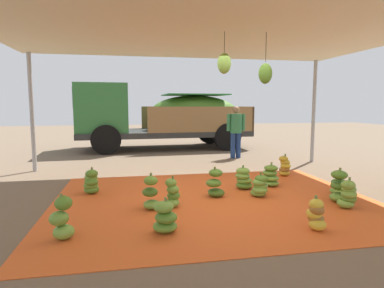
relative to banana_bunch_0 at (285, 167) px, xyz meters
The scene contains 19 objects.
ground_plane 2.53m from the banana_bunch_0, 146.08° to the left, with size 40.00×40.00×0.00m, color brown.
tarp_orange 2.64m from the banana_bunch_0, 142.76° to the right, with size 5.48×4.36×0.01m, color #E05B23.
tent_canopy 3.77m from the banana_bunch_0, 141.25° to the right, with size 8.00×7.00×2.98m.
banana_bunch_0 is the anchor object (origin of this frame).
banana_bunch_1 3.73m from the banana_bunch_0, 149.42° to the right, with size 0.35×0.37×0.58m.
banana_bunch_2 1.10m from the banana_bunch_0, 130.88° to the right, with size 0.45×0.45×0.48m.
banana_bunch_3 5.22m from the banana_bunch_0, 146.59° to the right, with size 0.37×0.36×0.56m.
banana_bunch_4 1.69m from the banana_bunch_0, 81.70° to the right, with size 0.40×0.41×0.50m.
banana_bunch_5 2.08m from the banana_bunch_0, 90.89° to the right, with size 0.41×0.40×0.58m.
banana_bunch_6 4.25m from the banana_bunch_0, 136.83° to the right, with size 0.41×0.44×0.46m.
banana_bunch_7 2.43m from the banana_bunch_0, 92.96° to the right, with size 0.38×0.37×0.50m.
banana_bunch_8 4.32m from the banana_bunch_0, 169.55° to the right, with size 0.37×0.39×0.50m.
banana_bunch_9 1.65m from the banana_bunch_0, 144.59° to the right, with size 0.45×0.45×0.47m.
banana_bunch_10 3.41m from the banana_bunch_0, 147.18° to the right, with size 0.32×0.33×0.51m.
banana_bunch_11 2.46m from the banana_bunch_0, 145.74° to the right, with size 0.43×0.43×0.55m.
banana_bunch_12 1.98m from the banana_bunch_0, 128.89° to the right, with size 0.40×0.42×0.45m.
banana_bunch_13 3.36m from the banana_bunch_0, 109.56° to the right, with size 0.32×0.35×0.46m.
cargo_truck_main 6.08m from the banana_bunch_0, 113.36° to the left, with size 6.42×2.80×2.40m.
worker_0 2.86m from the banana_bunch_0, 95.93° to the left, with size 0.59×0.36×1.62m.
Camera 1 is at (-1.41, -5.36, 1.64)m, focal length 30.54 mm.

